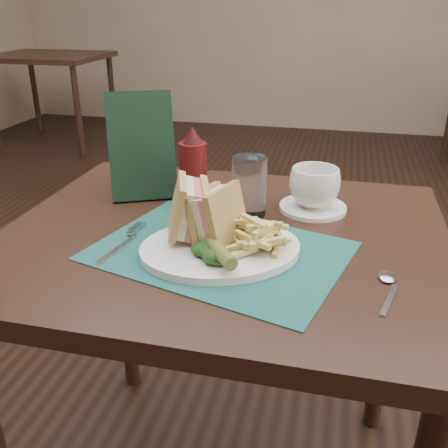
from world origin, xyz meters
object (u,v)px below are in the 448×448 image
(table_main, at_px, (223,375))
(saucer, at_px, (313,208))
(plate, at_px, (220,249))
(placemat, at_px, (220,251))
(table_bg_left, at_px, (54,100))
(drinking_glass, at_px, (249,187))
(coffee_cup, at_px, (314,187))
(sandwich_half_a, at_px, (177,209))
(sandwich_half_b, at_px, (208,212))
(check_presenter, at_px, (142,146))
(ketchup_bottle, at_px, (193,168))

(table_main, relative_size, saucer, 6.00)
(plate, bearing_deg, placemat, 89.07)
(table_bg_left, distance_m, drinking_glass, 3.67)
(placemat, relative_size, saucer, 3.03)
(coffee_cup, distance_m, drinking_glass, 0.15)
(sandwich_half_a, xyz_separation_m, sandwich_half_b, (0.06, 0.00, -0.00))
(placemat, bearing_deg, table_bg_left, 125.98)
(table_bg_left, bearing_deg, coffee_cup, -49.82)
(check_presenter, bearing_deg, table_main, -58.90)
(sandwich_half_a, distance_m, drinking_glass, 0.20)
(sandwich_half_a, relative_size, drinking_glass, 0.88)
(plate, distance_m, ketchup_bottle, 0.25)
(saucer, distance_m, ketchup_bottle, 0.28)
(table_main, relative_size, table_bg_left, 1.00)
(plate, height_order, sandwich_half_b, sandwich_half_b)
(sandwich_half_b, distance_m, ketchup_bottle, 0.20)
(table_bg_left, distance_m, sandwich_half_a, 3.75)
(sandwich_half_a, relative_size, coffee_cup, 1.02)
(ketchup_bottle, xyz_separation_m, check_presenter, (-0.14, 0.04, 0.03))
(sandwich_half_a, bearing_deg, plate, -31.73)
(sandwich_half_b, height_order, check_presenter, check_presenter)
(table_bg_left, relative_size, coffee_cup, 8.03)
(sandwich_half_b, bearing_deg, table_bg_left, 143.52)
(table_bg_left, height_order, check_presenter, check_presenter)
(table_main, height_order, plate, plate)
(placemat, relative_size, coffee_cup, 4.06)
(table_main, relative_size, drinking_glass, 6.92)
(table_main, distance_m, drinking_glass, 0.45)
(ketchup_bottle, bearing_deg, check_presenter, 162.21)
(plate, xyz_separation_m, coffee_cup, (0.15, 0.25, 0.04))
(placemat, xyz_separation_m, drinking_glass, (0.02, 0.19, 0.06))
(check_presenter, bearing_deg, saucer, -24.47)
(ketchup_bottle, bearing_deg, table_bg_left, 126.44)
(plate, height_order, coffee_cup, coffee_cup)
(placemat, height_order, saucer, saucer)
(placemat, bearing_deg, coffee_cup, 57.63)
(saucer, bearing_deg, sandwich_half_a, -136.07)
(sandwich_half_a, relative_size, check_presenter, 0.46)
(table_main, bearing_deg, saucer, 43.34)
(table_bg_left, relative_size, sandwich_half_b, 8.27)
(sandwich_half_b, bearing_deg, drinking_glass, 92.36)
(drinking_glass, bearing_deg, sandwich_half_a, -121.35)
(drinking_glass, xyz_separation_m, ketchup_bottle, (-0.13, 0.01, 0.03))
(placemat, height_order, check_presenter, check_presenter)
(ketchup_bottle, bearing_deg, saucer, 10.07)
(plate, relative_size, saucer, 2.00)
(table_bg_left, height_order, placemat, placemat)
(placemat, height_order, coffee_cup, coffee_cup)
(sandwich_half_a, distance_m, ketchup_bottle, 0.19)
(placemat, distance_m, coffee_cup, 0.30)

